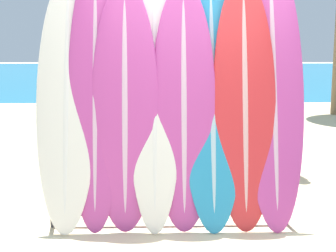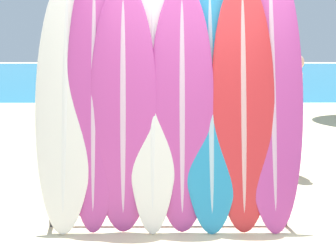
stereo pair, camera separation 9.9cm
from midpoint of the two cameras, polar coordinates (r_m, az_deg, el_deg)
ground_plane at (r=4.02m, az=4.48°, el=-14.04°), size 160.00×160.00×0.00m
ocean_water at (r=43.76m, az=-1.02°, el=6.80°), size 120.00×60.00×0.01m
surfboard_rack at (r=4.24m, az=-0.38°, el=-6.62°), size 2.18×0.04×0.78m
surfboard_slot_0 at (r=4.25m, az=-12.88°, el=3.06°), size 0.54×0.66×2.30m
surfboard_slot_1 at (r=4.20m, az=-9.51°, el=4.07°), size 0.49×0.56×2.44m
surfboard_slot_2 at (r=4.14m, az=-5.94°, el=2.46°), size 0.59×0.44×2.21m
surfboard_slot_3 at (r=4.20m, az=-2.34°, el=5.11°), size 0.50×0.74×2.58m
surfboard_slot_4 at (r=4.15m, az=1.25°, el=2.54°), size 0.57×0.47×2.21m
surfboard_slot_5 at (r=4.21m, az=4.75°, el=3.19°), size 0.56×0.67×2.30m
surfboard_slot_6 at (r=4.21m, az=8.64°, el=2.95°), size 0.57×0.54×2.27m
surfboard_slot_7 at (r=4.32m, az=12.08°, el=4.80°), size 0.55×0.72×2.54m
person_near_water at (r=6.18m, az=14.38°, el=1.93°), size 0.23×0.27×1.55m
person_mid_beach at (r=8.46m, az=4.55°, el=4.70°), size 0.30×0.25×1.75m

